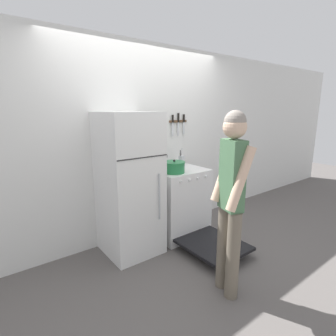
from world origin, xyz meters
name	(u,v)px	position (x,y,z in m)	size (l,w,h in m)	color
ground_plane	(147,230)	(0.00, 0.00, 0.00)	(14.00, 14.00, 0.00)	#5B5654
wall_back	(144,142)	(0.00, 0.03, 1.27)	(10.00, 0.06, 2.55)	silver
refrigerator	(129,185)	(-0.44, -0.32, 0.84)	(0.63, 0.67, 1.69)	white
stove_range	(179,203)	(0.30, -0.36, 0.46)	(0.71, 1.38, 0.93)	white
dutch_oven_pot	(174,167)	(0.14, -0.44, 1.00)	(0.32, 0.28, 0.17)	#237A42
tea_kettle	(163,164)	(0.15, -0.19, 1.00)	(0.23, 0.19, 0.24)	black
utensil_jar	(181,161)	(0.48, -0.18, 1.00)	(0.09, 0.09, 0.25)	#B7BABF
person	(231,195)	(-0.09, -1.54, 0.97)	(0.34, 0.40, 1.71)	#6B6051
wall_knife_strip	(178,122)	(0.55, -0.02, 1.54)	(0.31, 0.03, 0.32)	brown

